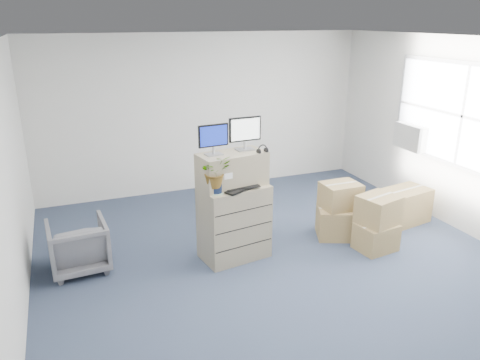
# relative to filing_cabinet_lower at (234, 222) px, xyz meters

# --- Properties ---
(ground) EXTENTS (7.00, 7.00, 0.00)m
(ground) POSITION_rel_filing_cabinet_lower_xyz_m (0.46, -0.76, -0.50)
(ground) COLOR #242E42
(ground) RESTS_ON ground
(wall_back) EXTENTS (6.00, 0.02, 2.80)m
(wall_back) POSITION_rel_filing_cabinet_lower_xyz_m (0.46, 2.75, 0.90)
(wall_back) COLOR silver
(wall_back) RESTS_ON ground
(window) EXTENTS (0.07, 2.72, 1.52)m
(window) POSITION_rel_filing_cabinet_lower_xyz_m (3.41, -0.26, 1.20)
(window) COLOR #9A9A9D
(window) RESTS_ON wall_right
(ac_unit) EXTENTS (0.24, 0.60, 0.40)m
(ac_unit) POSITION_rel_filing_cabinet_lower_xyz_m (3.33, 0.64, 0.70)
(ac_unit) COLOR #BCBCB7
(ac_unit) RESTS_ON wall_right
(filing_cabinet_lower) EXTENTS (0.93, 0.65, 1.00)m
(filing_cabinet_lower) POSITION_rel_filing_cabinet_lower_xyz_m (0.00, 0.00, 0.00)
(filing_cabinet_lower) COLOR tan
(filing_cabinet_lower) RESTS_ON ground
(filing_cabinet_upper) EXTENTS (0.91, 0.56, 0.43)m
(filing_cabinet_upper) POSITION_rel_filing_cabinet_lower_xyz_m (-0.01, 0.05, 0.71)
(filing_cabinet_upper) COLOR tan
(filing_cabinet_upper) RESTS_ON filing_cabinet_lower
(monitor_left) EXTENTS (0.39, 0.17, 0.38)m
(monitor_left) POSITION_rel_filing_cabinet_lower_xyz_m (-0.25, 0.05, 1.14)
(monitor_left) COLOR #99999E
(monitor_left) RESTS_ON filing_cabinet_upper
(monitor_right) EXTENTS (0.43, 0.18, 0.43)m
(monitor_right) POSITION_rel_filing_cabinet_lower_xyz_m (0.20, 0.12, 1.17)
(monitor_right) COLOR #99999E
(monitor_right) RESTS_ON filing_cabinet_upper
(headphones) EXTENTS (0.14, 0.04, 0.14)m
(headphones) POSITION_rel_filing_cabinet_lower_xyz_m (0.36, -0.07, 0.97)
(headphones) COLOR black
(headphones) RESTS_ON filing_cabinet_upper
(keyboard) EXTENTS (0.54, 0.40, 0.03)m
(keyboard) POSITION_rel_filing_cabinet_lower_xyz_m (0.04, -0.13, 0.51)
(keyboard) COLOR black
(keyboard) RESTS_ON filing_cabinet_lower
(mouse) EXTENTS (0.10, 0.07, 0.03)m
(mouse) POSITION_rel_filing_cabinet_lower_xyz_m (0.34, -0.01, 0.52)
(mouse) COLOR silver
(mouse) RESTS_ON filing_cabinet_lower
(water_bottle) EXTENTS (0.07, 0.07, 0.26)m
(water_bottle) POSITION_rel_filing_cabinet_lower_xyz_m (0.04, 0.02, 0.63)
(water_bottle) COLOR gray
(water_bottle) RESTS_ON filing_cabinet_lower
(phone_dock) EXTENTS (0.06, 0.05, 0.12)m
(phone_dock) POSITION_rel_filing_cabinet_lower_xyz_m (-0.03, 0.02, 0.54)
(phone_dock) COLOR silver
(phone_dock) RESTS_ON filing_cabinet_lower
(external_drive) EXTENTS (0.22, 0.17, 0.06)m
(external_drive) POSITION_rel_filing_cabinet_lower_xyz_m (0.35, 0.15, 0.53)
(external_drive) COLOR black
(external_drive) RESTS_ON filing_cabinet_lower
(tissue_box) EXTENTS (0.28, 0.23, 0.10)m
(tissue_box) POSITION_rel_filing_cabinet_lower_xyz_m (0.31, 0.14, 0.61)
(tissue_box) COLOR #3A72C5
(tissue_box) RESTS_ON external_drive
(potted_plant) EXTENTS (0.39, 0.43, 0.40)m
(potted_plant) POSITION_rel_filing_cabinet_lower_xyz_m (-0.30, -0.15, 0.73)
(potted_plant) COLOR #8CA887
(potted_plant) RESTS_ON filing_cabinet_lower
(office_chair) EXTENTS (0.74, 0.70, 0.72)m
(office_chair) POSITION_rel_filing_cabinet_lower_xyz_m (-1.94, 0.39, -0.14)
(office_chair) COLOR #5C5B60
(office_chair) RESTS_ON ground
(cardboard_boxes) EXTENTS (2.02, 1.16, 0.80)m
(cardboard_boxes) POSITION_rel_filing_cabinet_lower_xyz_m (2.13, -0.10, -0.16)
(cardboard_boxes) COLOR olive
(cardboard_boxes) RESTS_ON ground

